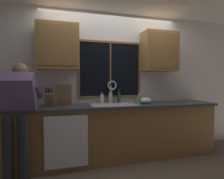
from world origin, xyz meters
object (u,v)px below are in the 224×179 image
at_px(soap_dispenser, 139,100).
at_px(cutting_board, 65,95).
at_px(knife_block, 49,99).
at_px(mixing_bowl, 145,100).
at_px(bottle_green_glass, 110,98).
at_px(person_standing, 17,108).
at_px(bottle_amber_small, 102,99).
at_px(bottle_tall_clear, 119,97).

bearing_deg(soap_dispenser, cutting_board, 163.61).
relative_size(knife_block, mixing_bowl, 1.44).
bearing_deg(bottle_green_glass, person_standing, -160.30).
bearing_deg(bottle_amber_small, person_standing, -156.67).
bearing_deg(bottle_tall_clear, bottle_green_glass, -161.05).
height_order(cutting_board, bottle_tall_clear, cutting_board).
relative_size(cutting_board, soap_dispenser, 1.69).
relative_size(mixing_bowl, soap_dispenser, 1.11).
bearing_deg(person_standing, knife_block, 47.05).
bearing_deg(knife_block, mixing_bowl, -1.73).
relative_size(person_standing, bottle_amber_small, 7.55).
bearing_deg(person_standing, cutting_board, 41.74).
height_order(mixing_bowl, bottle_amber_small, bottle_amber_small).
xyz_separation_m(bottle_green_glass, bottle_tall_clear, (0.17, 0.06, 0.00)).
height_order(cutting_board, soap_dispenser, cutting_board).
relative_size(cutting_board, bottle_amber_small, 1.63).
xyz_separation_m(cutting_board, soap_dispenser, (1.19, -0.35, -0.09)).
distance_m(person_standing, bottle_green_glass, 1.47).
relative_size(soap_dispenser, bottle_tall_clear, 0.78).
bearing_deg(bottle_tall_clear, bottle_amber_small, -176.21).
bearing_deg(soap_dispenser, bottle_amber_small, 147.78).
xyz_separation_m(mixing_bowl, soap_dispenser, (-0.19, -0.16, 0.03)).
relative_size(mixing_bowl, bottle_amber_small, 1.07).
height_order(knife_block, cutting_board, cutting_board).
distance_m(cutting_board, bottle_green_glass, 0.79).
bearing_deg(bottle_amber_small, cutting_board, 179.90).
xyz_separation_m(mixing_bowl, bottle_tall_clear, (-0.42, 0.21, 0.06)).
height_order(soap_dispenser, bottle_green_glass, bottle_green_glass).
bearing_deg(bottle_tall_clear, cutting_board, -178.80).
bearing_deg(bottle_green_glass, mixing_bowl, -14.07).
bearing_deg(mixing_bowl, bottle_green_glass, 165.93).
relative_size(person_standing, bottle_tall_clear, 6.14).
bearing_deg(mixing_bowl, person_standing, -170.08).
relative_size(cutting_board, bottle_tall_clear, 1.33).
xyz_separation_m(bottle_green_glass, bottle_amber_small, (-0.15, 0.04, -0.02)).
xyz_separation_m(mixing_bowl, bottle_amber_small, (-0.74, 0.19, 0.04)).
height_order(knife_block, mixing_bowl, knife_block).
bearing_deg(bottle_green_glass, cutting_board, 177.14).
bearing_deg(cutting_board, mixing_bowl, -7.78).
height_order(bottle_green_glass, bottle_amber_small, bottle_green_glass).
xyz_separation_m(soap_dispenser, bottle_tall_clear, (-0.24, 0.37, 0.03)).
height_order(person_standing, bottle_amber_small, person_standing).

